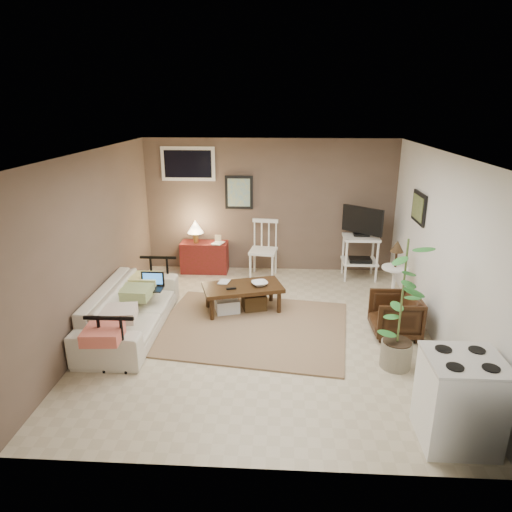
# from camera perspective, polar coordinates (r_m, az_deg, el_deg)

# --- Properties ---
(floor) EXTENTS (5.00, 5.00, 0.00)m
(floor) POSITION_cam_1_polar(r_m,az_deg,el_deg) (6.35, 0.91, -9.31)
(floor) COLOR #C1B293
(floor) RESTS_ON ground
(art_back) EXTENTS (0.50, 0.03, 0.60)m
(art_back) POSITION_cam_1_polar(r_m,az_deg,el_deg) (8.26, -2.14, 7.95)
(art_back) COLOR black
(art_right) EXTENTS (0.03, 0.60, 0.45)m
(art_right) POSITION_cam_1_polar(r_m,az_deg,el_deg) (7.10, 19.70, 5.71)
(art_right) COLOR black
(window) EXTENTS (0.96, 0.03, 0.60)m
(window) POSITION_cam_1_polar(r_m,az_deg,el_deg) (8.32, -8.49, 11.32)
(window) COLOR white
(rug) EXTENTS (2.82, 2.38, 0.02)m
(rug) POSITION_cam_1_polar(r_m,az_deg,el_deg) (6.41, -0.55, -8.90)
(rug) COLOR #886C4F
(rug) RESTS_ON floor
(coffee_table) EXTENTS (1.27, 0.90, 0.43)m
(coffee_table) POSITION_cam_1_polar(r_m,az_deg,el_deg) (6.81, -1.73, -5.05)
(coffee_table) COLOR #36200E
(coffee_table) RESTS_ON floor
(sofa) EXTENTS (0.63, 2.15, 0.84)m
(sofa) POSITION_cam_1_polar(r_m,az_deg,el_deg) (6.41, -15.47, -5.57)
(sofa) COLOR silver
(sofa) RESTS_ON floor
(sofa_pillows) EXTENTS (0.41, 2.04, 0.14)m
(sofa_pillows) POSITION_cam_1_polar(r_m,az_deg,el_deg) (6.14, -15.80, -5.70)
(sofa_pillows) COLOR beige
(sofa_pillows) RESTS_ON sofa
(sofa_end_rails) EXTENTS (0.58, 2.15, 0.72)m
(sofa_end_rails) POSITION_cam_1_polar(r_m,az_deg,el_deg) (6.40, -14.37, -6.10)
(sofa_end_rails) COLOR black
(sofa_end_rails) RESTS_ON floor
(laptop) EXTENTS (0.33, 0.24, 0.23)m
(laptop) POSITION_cam_1_polar(r_m,az_deg,el_deg) (6.63, -12.87, -3.38)
(laptop) COLOR black
(laptop) RESTS_ON sofa
(red_console) EXTENTS (0.85, 0.38, 0.98)m
(red_console) POSITION_cam_1_polar(r_m,az_deg,el_deg) (8.42, -6.54, 0.23)
(red_console) COLOR maroon
(red_console) RESTS_ON floor
(spindle_chair) EXTENTS (0.51, 0.51, 1.02)m
(spindle_chair) POSITION_cam_1_polar(r_m,az_deg,el_deg) (8.10, 0.93, 0.64)
(spindle_chair) COLOR white
(spindle_chair) RESTS_ON floor
(tv_stand) EXTENTS (0.62, 0.54, 1.29)m
(tv_stand) POSITION_cam_1_polar(r_m,az_deg,el_deg) (8.16, 12.98, 1.80)
(tv_stand) COLOR white
(tv_stand) RESTS_ON floor
(side_table) EXTENTS (0.39, 0.39, 1.05)m
(side_table) POSITION_cam_1_polar(r_m,az_deg,el_deg) (7.16, 17.01, -1.19)
(side_table) COLOR white
(side_table) RESTS_ON floor
(armchair) EXTENTS (0.58, 0.62, 0.62)m
(armchair) POSITION_cam_1_polar(r_m,az_deg,el_deg) (6.40, 17.02, -6.85)
(armchair) COLOR black
(armchair) RESTS_ON floor
(potted_plant) EXTENTS (0.40, 0.40, 1.60)m
(potted_plant) POSITION_cam_1_polar(r_m,az_deg,el_deg) (5.43, 17.77, -5.31)
(potted_plant) COLOR gray
(potted_plant) RESTS_ON floor
(stove) EXTENTS (0.66, 0.62, 0.87)m
(stove) POSITION_cam_1_polar(r_m,az_deg,el_deg) (4.67, 24.08, -16.14)
(stove) COLOR white
(stove) RESTS_ON floor
(bowl) EXTENTS (0.24, 0.13, 0.23)m
(bowl) POSITION_cam_1_polar(r_m,az_deg,el_deg) (6.71, 0.46, -2.76)
(bowl) COLOR #36200E
(bowl) RESTS_ON coffee_table
(book_table) EXTENTS (0.15, 0.04, 0.21)m
(book_table) POSITION_cam_1_polar(r_m,az_deg,el_deg) (6.87, -4.64, -2.44)
(book_table) COLOR #36200E
(book_table) RESTS_ON coffee_table
(book_console) EXTENTS (0.18, 0.08, 0.24)m
(book_console) POSITION_cam_1_polar(r_m,az_deg,el_deg) (8.24, -5.34, 2.40)
(book_console) COLOR #36200E
(book_console) RESTS_ON red_console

